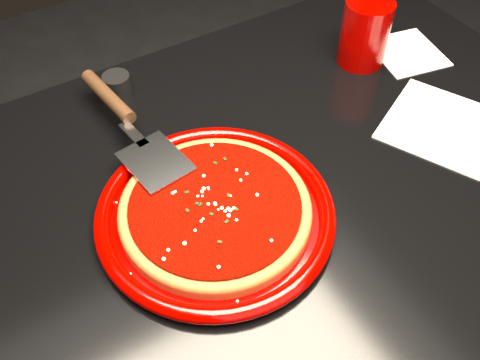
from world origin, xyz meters
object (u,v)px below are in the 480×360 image
object	(u,v)px
table	(257,303)
cup	(365,33)
pizza_server	(131,124)
ramekin	(117,84)
plate	(215,213)

from	to	relation	value
table	cup	distance (m)	0.57
pizza_server	ramekin	size ratio (longest dim) A/B	7.15
pizza_server	ramekin	world-z (taller)	pizza_server
pizza_server	cup	world-z (taller)	cup
ramekin	plate	bearing A→B (deg)	-88.56
pizza_server	ramekin	distance (m)	0.14
cup	pizza_server	bearing A→B (deg)	177.80
plate	cup	bearing A→B (deg)	23.66
pizza_server	cup	bearing A→B (deg)	-9.60
table	plate	xyz separation A→B (m)	(-0.09, -0.02, 0.39)
cup	table	bearing A→B (deg)	-153.03
plate	cup	distance (m)	0.47
pizza_server	table	bearing A→B (deg)	-62.08
plate	pizza_server	world-z (taller)	pizza_server
table	ramekin	size ratio (longest dim) A/B	24.58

